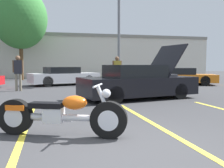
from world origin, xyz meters
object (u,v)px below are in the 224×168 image
parked_car_right_row (180,77)px  parked_car_mid_row (64,76)px  motorcycle (60,115)px  spectator_by_show_car (117,70)px  light_pole (120,21)px  show_car_hood_open (138,82)px  spectator_near_motorcycle (18,70)px  tree_background (20,18)px

parked_car_right_row → parked_car_mid_row: bearing=-171.6°
motorcycle → parked_car_right_row: size_ratio=0.50×
spectator_by_show_car → light_pole: bearing=71.0°
motorcycle → show_car_hood_open: show_car_hood_open is taller
parked_car_mid_row → parked_car_right_row: size_ratio=1.00×
spectator_near_motorcycle → spectator_by_show_car: size_ratio=1.01×
tree_background → motorcycle: tree_background is taller
light_pole → tree_background: bearing=134.6°
motorcycle → spectator_by_show_car: 8.98m
show_car_hood_open → tree_background: bearing=101.6°
show_car_hood_open → parked_car_mid_row: bearing=97.3°
motorcycle → spectator_by_show_car: size_ratio=1.33×
light_pole → motorcycle: bearing=-111.2°
parked_car_mid_row → parked_car_right_row: parked_car_mid_row is taller
show_car_hood_open → parked_car_mid_row: 7.73m
tree_background → motorcycle: size_ratio=3.32×
parked_car_right_row → spectator_near_motorcycle: size_ratio=2.64×
show_car_hood_open → spectator_by_show_car: size_ratio=2.68×
parked_car_right_row → light_pole: bearing=-171.6°
motorcycle → parked_car_right_row: 13.10m
tree_background → spectator_by_show_car: (5.85, -9.63, -4.15)m
motorcycle → spectator_near_motorcycle: bearing=124.0°
parked_car_mid_row → spectator_by_show_car: size_ratio=2.67×
light_pole → parked_car_mid_row: 5.10m
show_car_hood_open → light_pole: bearing=69.0°
light_pole → spectator_by_show_car: light_pole is taller
parked_car_mid_row → spectator_near_motorcycle: bearing=-143.9°
spectator_near_motorcycle → tree_background: bearing=94.9°
parked_car_right_row → spectator_near_motorcycle: bearing=-150.5°
tree_background → spectator_near_motorcycle: 10.25m
show_car_hood_open → spectator_by_show_car: bearing=75.9°
spectator_by_show_car → tree_background: bearing=121.3°
spectator_near_motorcycle → parked_car_mid_row: bearing=52.9°
show_car_hood_open → parked_car_right_row: 7.65m
light_pole → parked_car_mid_row: size_ratio=1.59×
parked_car_mid_row → show_car_hood_open: bearing=-88.3°
parked_car_right_row → show_car_hood_open: bearing=-111.0°
show_car_hood_open → parked_car_right_row: bearing=37.5°
tree_background → spectator_by_show_car: size_ratio=4.42×
motorcycle → spectator_near_motorcycle: spectator_near_motorcycle is taller
parked_car_right_row → spectator_by_show_car: size_ratio=2.65×
show_car_hood_open → parked_car_mid_row: size_ratio=1.01×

